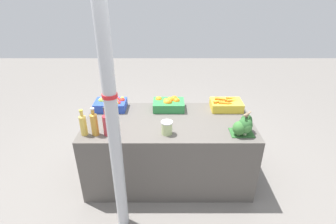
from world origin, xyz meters
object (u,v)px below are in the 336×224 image
support_pole (111,110)px  broccoli_pile (243,126)px  apple_crate (111,104)px  carrot_crate (225,105)px  juice_bottle_amber (94,124)px  sparrow_bird (246,115)px  juice_bottle_ruby (106,124)px  pickle_jar (166,128)px  juice_bottle_golden (82,124)px  orange_crate (168,104)px

support_pole → broccoli_pile: support_pole is taller
apple_crate → carrot_crate: apple_crate is taller
juice_bottle_amber → sparrow_bird: (1.43, 0.01, 0.09)m
juice_bottle_ruby → pickle_jar: 0.57m
support_pole → juice_bottle_amber: 0.59m
carrot_crate → juice_bottle_golden: 1.57m
carrot_crate → pickle_jar: 0.86m
support_pole → pickle_jar: support_pole is taller
broccoli_pile → juice_bottle_amber: bearing=-179.7°
orange_crate → juice_bottle_ruby: juice_bottle_ruby is taller
carrot_crate → sparrow_bird: 0.57m
support_pole → broccoli_pile: bearing=19.1°
juice_bottle_golden → juice_bottle_ruby: juice_bottle_ruby is taller
orange_crate → pickle_jar: bearing=-92.3°
orange_crate → sparrow_bird: bearing=-37.3°
broccoli_pile → juice_bottle_amber: (-1.42, -0.01, 0.03)m
support_pole → broccoli_pile: (1.15, 0.40, -0.37)m
juice_bottle_golden → sparrow_bird: (1.53, 0.01, 0.10)m
juice_bottle_golden → pickle_jar: size_ratio=2.01×
carrot_crate → broccoli_pile: 0.54m
juice_bottle_ruby → sparrow_bird: juice_bottle_ruby is taller
support_pole → orange_crate: size_ratio=6.88×
apple_crate → pickle_jar: same height
apple_crate → juice_bottle_golden: (-0.16, -0.55, 0.05)m
juice_bottle_ruby → juice_bottle_amber: bearing=-180.0°
orange_crate → juice_bottle_amber: juice_bottle_amber is taller
juice_bottle_amber → juice_bottle_golden: bearing=180.0°
support_pole → juice_bottle_ruby: (-0.15, 0.39, -0.34)m
apple_crate → orange_crate: orange_crate is taller
juice_bottle_ruby → sparrow_bird: (1.31, 0.01, 0.09)m
carrot_crate → sparrow_bird: sparrow_bird is taller
pickle_jar → sparrow_bird: (0.74, -0.01, 0.14)m
support_pole → juice_bottle_ruby: bearing=111.1°
apple_crate → juice_bottle_ruby: size_ratio=1.19×
support_pole → juice_bottle_amber: support_pole is taller
apple_crate → juice_bottle_ruby: bearing=-82.7°
juice_bottle_golden → juice_bottle_ruby: 0.23m
broccoli_pile → pickle_jar: (-0.74, 0.01, -0.03)m
orange_crate → juice_bottle_ruby: 0.81m
carrot_crate → broccoli_pile: size_ratio=1.59×
juice_bottle_golden → carrot_crate: bearing=20.5°
juice_bottle_ruby → sparrow_bird: 1.31m
juice_bottle_amber → orange_crate: bearing=38.2°
broccoli_pile → juice_bottle_ruby: size_ratio=0.75×
sparrow_bird → broccoli_pile: bearing=-62.2°
support_pole → orange_crate: 1.12m
apple_crate → juice_bottle_golden: size_ratio=1.32×
support_pole → juice_bottle_ruby: 0.54m
carrot_crate → juice_bottle_ruby: juice_bottle_ruby is taller
orange_crate → carrot_crate: bearing=-0.6°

